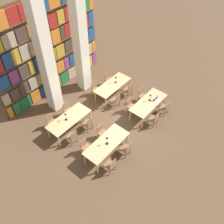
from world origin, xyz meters
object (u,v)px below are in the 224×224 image
Objects in this scene: reading_table_1 at (148,103)px; chair_11 at (68,109)px; chair_4 at (154,119)px; chair_3 at (102,132)px; chair_5 at (131,105)px; desk_lamp_1 at (150,97)px; chair_12 at (116,100)px; chair_9 at (52,121)px; desk_lamp_0 at (107,139)px; chair_10 at (88,123)px; desk_lamp_2 at (65,115)px; reading_table_3 at (113,86)px; laptop at (157,100)px; chair_8 at (72,137)px; pillar_left at (46,61)px; desk_lamp_3 at (116,78)px; reading_table_0 at (107,144)px; chair_14 at (129,90)px; pillar_center at (80,42)px; reading_table_2 at (69,120)px; chair_0 at (111,165)px; chair_6 at (165,107)px; chair_2 at (127,148)px; chair_15 at (109,79)px; chair_13 at (96,89)px; chair_7 at (142,95)px; chair_1 at (86,147)px.

chair_11 is (-2.90, 3.11, -0.23)m from reading_table_1.
chair_11 is (-2.36, 3.86, 0.00)m from chair_4.
chair_3 is 1.00× the size of chair_5.
chair_12 is at bearing 118.84° from desk_lamp_1.
desk_lamp_0 is at bearing 100.19° from chair_9.
chair_10 is 1.00× the size of chair_12.
reading_table_1 is at bearing -33.58° from desk_lamp_2.
chair_5 is at bearing -78.10° from chair_12.
reading_table_1 and reading_table_3 have the same top height.
laptop is 4.75m from chair_11.
pillar_left is at bearing 65.67° from chair_8.
desk_lamp_3 is (3.05, 0.74, 0.59)m from chair_10.
chair_11 reaches higher than reading_table_0.
chair_14 is at bearing 155.71° from chair_11.
chair_8 is at bearing 109.66° from reading_table_0.
reading_table_1 is at bearing 125.68° from chair_5.
pillar_center reaches higher than reading_table_2.
chair_5 is at bearing -113.37° from desk_lamp_3.
chair_3 is at bearing 52.93° from chair_0.
chair_5 is at bearing 125.26° from chair_6.
reading_table_3 is (0.49, -1.80, -2.31)m from pillar_center.
chair_5 is at bearing -105.12° from reading_table_3.
chair_11 is at bearing 52.32° from reading_table_2.
chair_4 is 1.91× the size of desk_lamp_2.
chair_9 and chair_10 have the same top height.
pillar_left is at bearing 146.73° from reading_table_3.
chair_2 is 1.00× the size of chair_4.
chair_15 is at bearing 70.57° from desk_lamp_3.
desk_lamp_0 reaches higher than chair_4.
chair_15 is (1.14, 1.50, 0.00)m from chair_12.
chair_6 is at bearing 139.54° from chair_9.
chair_0 is 4.08m from chair_12.
chair_5 is at bearing 125.68° from reading_table_1.
desk_lamp_0 is 4.14m from reading_table_3.
chair_13 is (-1.24, 3.86, 0.00)m from chair_6.
chair_8 is (-3.46, 0.86, 0.00)m from chair_5.
chair_7 is (0.52, 0.75, -0.23)m from reading_table_1.
chair_15 is (3.32, 0.00, 0.00)m from chair_11.
chair_9 is (-3.46, 3.86, 0.00)m from chair_4.
reading_table_1 is (3.42, 0.04, 0.00)m from reading_table_0.
chair_1 is 1.00× the size of chair_2.
chair_1 is 4.56m from laptop.
reading_table_0 is 2.97m from chair_4.
chair_13 is at bearing 15.25° from reading_table_2.
desk_lamp_2 reaches higher than chair_12.
desk_lamp_2 is (0.42, 3.18, 0.61)m from chair_0.
chair_15 reaches higher than reading_table_0.
chair_12 is at bearing -157.59° from chair_3.
reading_table_1 is 2.63× the size of chair_11.
reading_table_3 is at bearing 50.61° from chair_12.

